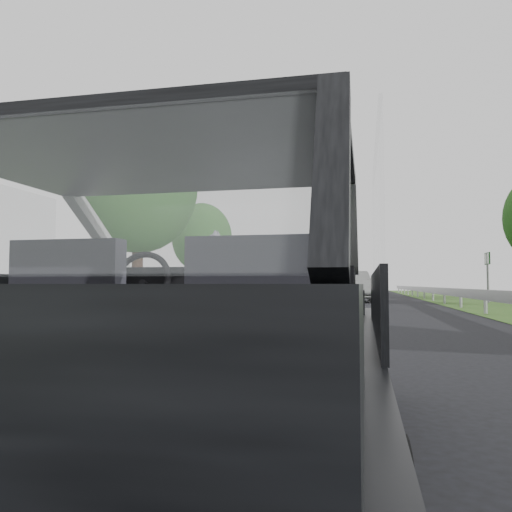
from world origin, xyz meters
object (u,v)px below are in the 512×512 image
at_px(subject_car, 187,320).
at_px(highway_sign, 488,278).
at_px(other_car, 352,286).
at_px(cat, 252,255).

height_order(subject_car, highway_sign, highway_sign).
bearing_deg(other_car, highway_sign, -15.92).
distance_m(subject_car, other_car, 24.24).
xyz_separation_m(cat, highway_sign, (6.44, 22.85, 0.14)).
distance_m(subject_car, cat, 0.74).
relative_size(subject_car, other_car, 0.83).
distance_m(other_car, highway_sign, 6.52).
bearing_deg(highway_sign, subject_car, -106.54).
distance_m(cat, other_car, 23.61).
bearing_deg(subject_car, other_car, 89.63).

